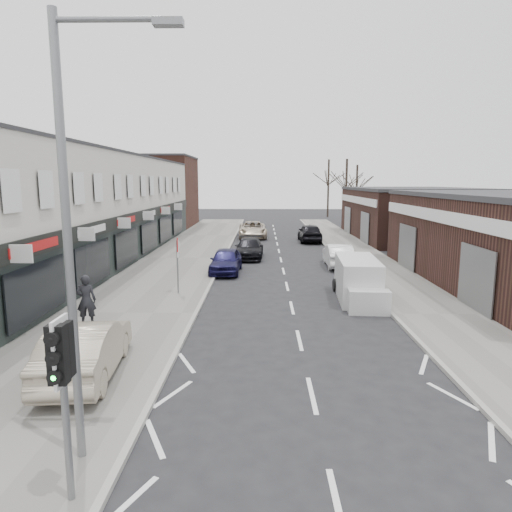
{
  "coord_description": "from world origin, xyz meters",
  "views": [
    {
      "loc": [
        -1.25,
        -8.75,
        5.3
      ],
      "look_at": [
        -1.49,
        7.71,
        2.6
      ],
      "focal_mm": 32.0,
      "sensor_mm": 36.0,
      "label": 1
    }
  ],
  "objects_px": {
    "warning_sign": "(178,249)",
    "traffic_light": "(62,367)",
    "white_van": "(358,281)",
    "parked_car_left_a": "(226,261)",
    "parked_car_right_a": "(338,255)",
    "parked_car_right_b": "(310,233)",
    "parked_car_left_b": "(249,248)",
    "parked_car_left_c": "(253,230)",
    "street_lamp": "(76,221)",
    "pedestrian": "(86,300)",
    "sedan_on_pavement": "(86,349)"
  },
  "relations": [
    {
      "from": "street_lamp",
      "to": "parked_car_left_a",
      "type": "bearing_deg",
      "value": 86.48
    },
    {
      "from": "warning_sign",
      "to": "parked_car_right_b",
      "type": "xyz_separation_m",
      "value": [
        8.08,
        19.45,
        -1.4
      ]
    },
    {
      "from": "white_van",
      "to": "parked_car_left_c",
      "type": "distance_m",
      "value": 23.52
    },
    {
      "from": "parked_car_left_a",
      "to": "parked_car_right_b",
      "type": "height_order",
      "value": "parked_car_right_b"
    },
    {
      "from": "white_van",
      "to": "parked_car_right_a",
      "type": "xyz_separation_m",
      "value": [
        0.45,
        8.18,
        -0.17
      ]
    },
    {
      "from": "warning_sign",
      "to": "street_lamp",
      "type": "bearing_deg",
      "value": -87.16
    },
    {
      "from": "parked_car_right_b",
      "to": "traffic_light",
      "type": "bearing_deg",
      "value": 77.46
    },
    {
      "from": "parked_car_left_c",
      "to": "parked_car_left_b",
      "type": "bearing_deg",
      "value": -92.3
    },
    {
      "from": "pedestrian",
      "to": "parked_car_right_b",
      "type": "bearing_deg",
      "value": -125.62
    },
    {
      "from": "parked_car_left_c",
      "to": "parked_car_right_a",
      "type": "distance_m",
      "value": 15.81
    },
    {
      "from": "parked_car_left_b",
      "to": "sedan_on_pavement",
      "type": "bearing_deg",
      "value": -99.04
    },
    {
      "from": "warning_sign",
      "to": "parked_car_left_b",
      "type": "bearing_deg",
      "value": 74.54
    },
    {
      "from": "traffic_light",
      "to": "parked_car_left_c",
      "type": "height_order",
      "value": "traffic_light"
    },
    {
      "from": "white_van",
      "to": "parked_car_left_a",
      "type": "bearing_deg",
      "value": 140.58
    },
    {
      "from": "street_lamp",
      "to": "pedestrian",
      "type": "bearing_deg",
      "value": 111.3
    },
    {
      "from": "white_van",
      "to": "parked_car_left_b",
      "type": "distance_m",
      "value": 12.48
    },
    {
      "from": "street_lamp",
      "to": "warning_sign",
      "type": "bearing_deg",
      "value": 92.84
    },
    {
      "from": "parked_car_right_a",
      "to": "parked_car_right_b",
      "type": "height_order",
      "value": "parked_car_right_b"
    },
    {
      "from": "traffic_light",
      "to": "white_van",
      "type": "bearing_deg",
      "value": 60.91
    },
    {
      "from": "warning_sign",
      "to": "pedestrian",
      "type": "xyz_separation_m",
      "value": [
        -2.47,
        -4.85,
        -1.15
      ]
    },
    {
      "from": "street_lamp",
      "to": "parked_car_left_a",
      "type": "height_order",
      "value": "street_lamp"
    },
    {
      "from": "pedestrian",
      "to": "parked_car_left_c",
      "type": "distance_m",
      "value": 27.69
    },
    {
      "from": "warning_sign",
      "to": "traffic_light",
      "type": "bearing_deg",
      "value": -86.9
    },
    {
      "from": "pedestrian",
      "to": "parked_car_left_b",
      "type": "distance_m",
      "value": 16.47
    },
    {
      "from": "parked_car_left_b",
      "to": "parked_car_right_a",
      "type": "height_order",
      "value": "parked_car_right_a"
    },
    {
      "from": "street_lamp",
      "to": "sedan_on_pavement",
      "type": "xyz_separation_m",
      "value": [
        -1.45,
        3.65,
        -3.76
      ]
    },
    {
      "from": "parked_car_left_c",
      "to": "street_lamp",
      "type": "bearing_deg",
      "value": -96.09
    },
    {
      "from": "parked_car_left_b",
      "to": "parked_car_right_b",
      "type": "height_order",
      "value": "parked_car_right_b"
    },
    {
      "from": "parked_car_left_b",
      "to": "parked_car_right_b",
      "type": "xyz_separation_m",
      "value": [
        5.13,
        8.75,
        0.12
      ]
    },
    {
      "from": "parked_car_left_a",
      "to": "parked_car_left_c",
      "type": "height_order",
      "value": "parked_car_left_c"
    },
    {
      "from": "parked_car_left_c",
      "to": "parked_car_right_b",
      "type": "bearing_deg",
      "value": -31.47
    },
    {
      "from": "white_van",
      "to": "parked_car_left_a",
      "type": "distance_m",
      "value": 8.87
    },
    {
      "from": "parked_car_left_b",
      "to": "parked_car_right_a",
      "type": "xyz_separation_m",
      "value": [
        5.7,
        -3.13,
        0.03
      ]
    },
    {
      "from": "sedan_on_pavement",
      "to": "parked_car_right_a",
      "type": "height_order",
      "value": "sedan_on_pavement"
    },
    {
      "from": "sedan_on_pavement",
      "to": "parked_car_left_c",
      "type": "height_order",
      "value": "sedan_on_pavement"
    },
    {
      "from": "warning_sign",
      "to": "parked_car_right_a",
      "type": "distance_m",
      "value": 11.59
    },
    {
      "from": "sedan_on_pavement",
      "to": "parked_car_right_b",
      "type": "relative_size",
      "value": 0.96
    },
    {
      "from": "white_van",
      "to": "parked_car_left_b",
      "type": "height_order",
      "value": "white_van"
    },
    {
      "from": "pedestrian",
      "to": "parked_car_right_a",
      "type": "height_order",
      "value": "pedestrian"
    },
    {
      "from": "pedestrian",
      "to": "parked_car_right_b",
      "type": "xyz_separation_m",
      "value": [
        10.55,
        24.29,
        -0.25
      ]
    },
    {
      "from": "pedestrian",
      "to": "parked_car_left_a",
      "type": "bearing_deg",
      "value": -124.42
    },
    {
      "from": "traffic_light",
      "to": "warning_sign",
      "type": "relative_size",
      "value": 1.15
    },
    {
      "from": "traffic_light",
      "to": "sedan_on_pavement",
      "type": "distance_m",
      "value": 5.34
    },
    {
      "from": "sedan_on_pavement",
      "to": "parked_car_left_a",
      "type": "height_order",
      "value": "sedan_on_pavement"
    },
    {
      "from": "street_lamp",
      "to": "pedestrian",
      "type": "relative_size",
      "value": 4.28
    },
    {
      "from": "pedestrian",
      "to": "parked_car_right_b",
      "type": "height_order",
      "value": "pedestrian"
    },
    {
      "from": "pedestrian",
      "to": "parked_car_right_a",
      "type": "distance_m",
      "value": 16.67
    },
    {
      "from": "traffic_light",
      "to": "parked_car_left_b",
      "type": "height_order",
      "value": "traffic_light"
    },
    {
      "from": "warning_sign",
      "to": "parked_car_right_a",
      "type": "relative_size",
      "value": 0.63
    },
    {
      "from": "traffic_light",
      "to": "parked_car_left_a",
      "type": "distance_m",
      "value": 19.59
    }
  ]
}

